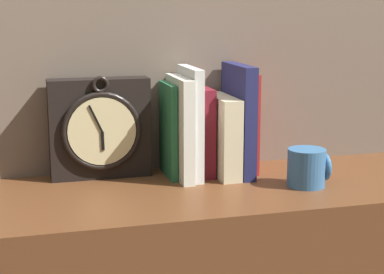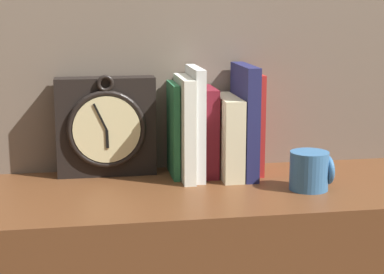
{
  "view_description": "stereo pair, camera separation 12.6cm",
  "coord_description": "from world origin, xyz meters",
  "px_view_note": "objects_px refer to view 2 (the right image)",
  "views": [
    {
      "loc": [
        -0.33,
        -1.19,
        1.29
      ],
      "look_at": [
        0.0,
        0.0,
        1.03
      ],
      "focal_mm": 60.0,
      "sensor_mm": 36.0,
      "label": 1
    },
    {
      "loc": [
        -0.21,
        -1.21,
        1.29
      ],
      "look_at": [
        0.0,
        0.0,
        1.03
      ],
      "focal_mm": 60.0,
      "sensor_mm": 36.0,
      "label": 2
    }
  ],
  "objects_px": {
    "book_slot4_cream": "(227,136)",
    "book_slot2_white": "(195,122)",
    "book_slot5_navy": "(245,121)",
    "clock": "(106,127)",
    "mug": "(311,171)",
    "book_slot6_red": "(254,123)",
    "book_slot1_white": "(183,128)",
    "book_slot0_green": "(173,130)",
    "book_slot3_maroon": "(207,131)"
  },
  "relations": [
    {
      "from": "book_slot2_white",
      "to": "book_slot6_red",
      "type": "bearing_deg",
      "value": 6.55
    },
    {
      "from": "book_slot1_white",
      "to": "book_slot5_navy",
      "type": "bearing_deg",
      "value": -0.56
    },
    {
      "from": "clock",
      "to": "book_slot2_white",
      "type": "distance_m",
      "value": 0.19
    },
    {
      "from": "book_slot6_red",
      "to": "book_slot0_green",
      "type": "bearing_deg",
      "value": -179.81
    },
    {
      "from": "book_slot6_red",
      "to": "book_slot2_white",
      "type": "bearing_deg",
      "value": -173.45
    },
    {
      "from": "book_slot1_white",
      "to": "mug",
      "type": "xyz_separation_m",
      "value": [
        0.23,
        -0.13,
        -0.07
      ]
    },
    {
      "from": "book_slot0_green",
      "to": "book_slot1_white",
      "type": "relative_size",
      "value": 0.93
    },
    {
      "from": "book_slot2_white",
      "to": "book_slot6_red",
      "type": "relative_size",
      "value": 1.08
    },
    {
      "from": "book_slot3_maroon",
      "to": "book_slot0_green",
      "type": "bearing_deg",
      "value": 179.18
    },
    {
      "from": "book_slot2_white",
      "to": "book_slot5_navy",
      "type": "xyz_separation_m",
      "value": [
        0.11,
        -0.01,
        0.0
      ]
    },
    {
      "from": "book_slot5_navy",
      "to": "mug",
      "type": "relative_size",
      "value": 2.86
    },
    {
      "from": "book_slot1_white",
      "to": "book_slot3_maroon",
      "type": "relative_size",
      "value": 1.14
    },
    {
      "from": "book_slot4_cream",
      "to": "mug",
      "type": "bearing_deg",
      "value": -43.52
    },
    {
      "from": "book_slot1_white",
      "to": "book_slot5_navy",
      "type": "relative_size",
      "value": 0.9
    },
    {
      "from": "book_slot4_cream",
      "to": "book_slot5_navy",
      "type": "height_order",
      "value": "book_slot5_navy"
    },
    {
      "from": "book_slot6_red",
      "to": "mug",
      "type": "xyz_separation_m",
      "value": [
        0.08,
        -0.15,
        -0.07
      ]
    },
    {
      "from": "book_slot3_maroon",
      "to": "book_slot5_navy",
      "type": "xyz_separation_m",
      "value": [
        0.08,
        -0.02,
        0.02
      ]
    },
    {
      "from": "book_slot6_red",
      "to": "mug",
      "type": "height_order",
      "value": "book_slot6_red"
    },
    {
      "from": "mug",
      "to": "book_slot6_red",
      "type": "bearing_deg",
      "value": 116.06
    },
    {
      "from": "book_slot1_white",
      "to": "book_slot2_white",
      "type": "height_order",
      "value": "book_slot2_white"
    },
    {
      "from": "book_slot3_maroon",
      "to": "book_slot6_red",
      "type": "xyz_separation_m",
      "value": [
        0.1,
        0.0,
        0.01
      ]
    },
    {
      "from": "book_slot1_white",
      "to": "book_slot3_maroon",
      "type": "bearing_deg",
      "value": 18.72
    },
    {
      "from": "book_slot1_white",
      "to": "book_slot2_white",
      "type": "bearing_deg",
      "value": 10.46
    },
    {
      "from": "clock",
      "to": "book_slot1_white",
      "type": "bearing_deg",
      "value": -15.82
    },
    {
      "from": "clock",
      "to": "mug",
      "type": "distance_m",
      "value": 0.44
    },
    {
      "from": "book_slot4_cream",
      "to": "mug",
      "type": "distance_m",
      "value": 0.2
    },
    {
      "from": "clock",
      "to": "book_slot1_white",
      "type": "relative_size",
      "value": 1.02
    },
    {
      "from": "book_slot4_cream",
      "to": "book_slot2_white",
      "type": "bearing_deg",
      "value": 174.97
    },
    {
      "from": "clock",
      "to": "book_slot4_cream",
      "type": "height_order",
      "value": "clock"
    },
    {
      "from": "book_slot0_green",
      "to": "book_slot1_white",
      "type": "xyz_separation_m",
      "value": [
        0.02,
        -0.02,
        0.01
      ]
    },
    {
      "from": "book_slot2_white",
      "to": "book_slot4_cream",
      "type": "bearing_deg",
      "value": -5.03
    },
    {
      "from": "book_slot2_white",
      "to": "mug",
      "type": "xyz_separation_m",
      "value": [
        0.21,
        -0.14,
        -0.08
      ]
    },
    {
      "from": "book_slot5_navy",
      "to": "mug",
      "type": "xyz_separation_m",
      "value": [
        0.1,
        -0.13,
        -0.08
      ]
    },
    {
      "from": "book_slot0_green",
      "to": "book_slot5_navy",
      "type": "distance_m",
      "value": 0.15
    },
    {
      "from": "book_slot4_cream",
      "to": "book_slot3_maroon",
      "type": "bearing_deg",
      "value": 153.95
    },
    {
      "from": "clock",
      "to": "book_slot2_white",
      "type": "relative_size",
      "value": 0.94
    },
    {
      "from": "book_slot1_white",
      "to": "book_slot5_navy",
      "type": "xyz_separation_m",
      "value": [
        0.13,
        -0.0,
        0.01
      ]
    },
    {
      "from": "book_slot0_green",
      "to": "book_slot5_navy",
      "type": "relative_size",
      "value": 0.84
    },
    {
      "from": "book_slot5_navy",
      "to": "clock",
      "type": "bearing_deg",
      "value": 170.93
    },
    {
      "from": "clock",
      "to": "book_slot2_white",
      "type": "bearing_deg",
      "value": -12.29
    },
    {
      "from": "book_slot2_white",
      "to": "book_slot3_maroon",
      "type": "bearing_deg",
      "value": 25.65
    },
    {
      "from": "book_slot0_green",
      "to": "book_slot3_maroon",
      "type": "distance_m",
      "value": 0.07
    },
    {
      "from": "book_slot3_maroon",
      "to": "book_slot6_red",
      "type": "distance_m",
      "value": 0.11
    },
    {
      "from": "book_slot5_navy",
      "to": "book_slot6_red",
      "type": "bearing_deg",
      "value": 38.12
    },
    {
      "from": "book_slot1_white",
      "to": "book_slot6_red",
      "type": "distance_m",
      "value": 0.16
    },
    {
      "from": "book_slot5_navy",
      "to": "book_slot0_green",
      "type": "bearing_deg",
      "value": 172.15
    },
    {
      "from": "book_slot2_white",
      "to": "book_slot5_navy",
      "type": "distance_m",
      "value": 0.11
    },
    {
      "from": "book_slot1_white",
      "to": "book_slot3_maroon",
      "type": "xyz_separation_m",
      "value": [
        0.05,
        0.02,
        -0.01
      ]
    },
    {
      "from": "book_slot2_white",
      "to": "mug",
      "type": "bearing_deg",
      "value": -33.64
    },
    {
      "from": "book_slot1_white",
      "to": "book_slot5_navy",
      "type": "height_order",
      "value": "book_slot5_navy"
    }
  ]
}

